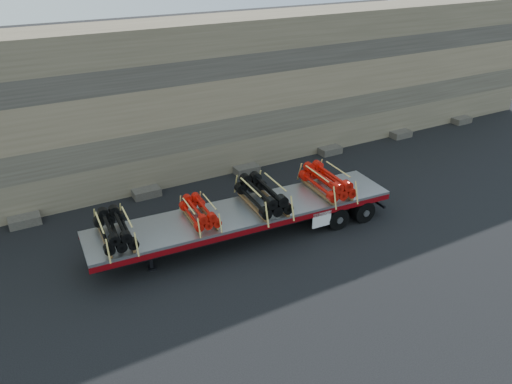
# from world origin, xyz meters

# --- Properties ---
(ground) EXTENTS (120.00, 120.00, 0.00)m
(ground) POSITION_xyz_m (0.00, 0.00, 0.00)
(ground) COLOR black
(ground) RESTS_ON ground
(rock_wall) EXTENTS (44.00, 3.00, 7.00)m
(rock_wall) POSITION_xyz_m (0.00, 6.50, 3.50)
(rock_wall) COLOR #7A6B54
(rock_wall) RESTS_ON ground
(trailer) EXTENTS (11.78, 2.97, 1.17)m
(trailer) POSITION_xyz_m (-0.79, -0.39, 0.58)
(trailer) COLOR #AAADB2
(trailer) RESTS_ON ground
(bundle_front) EXTENTS (1.21, 2.22, 0.77)m
(bundle_front) POSITION_xyz_m (-5.51, -0.09, 1.55)
(bundle_front) COLOR black
(bundle_front) RESTS_ON trailer
(bundle_midfront) EXTENTS (1.05, 1.93, 0.66)m
(bundle_midfront) POSITION_xyz_m (-2.55, -0.28, 1.50)
(bundle_midfront) COLOR red
(bundle_midfront) RESTS_ON trailer
(bundle_midrear) EXTENTS (1.39, 2.55, 0.88)m
(bundle_midrear) POSITION_xyz_m (-0.05, -0.43, 1.61)
(bundle_midrear) COLOR black
(bundle_midrear) RESTS_ON trailer
(bundle_rear) EXTENTS (1.34, 2.45, 0.85)m
(bundle_rear) POSITION_xyz_m (2.77, -0.61, 1.59)
(bundle_rear) COLOR red
(bundle_rear) RESTS_ON trailer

